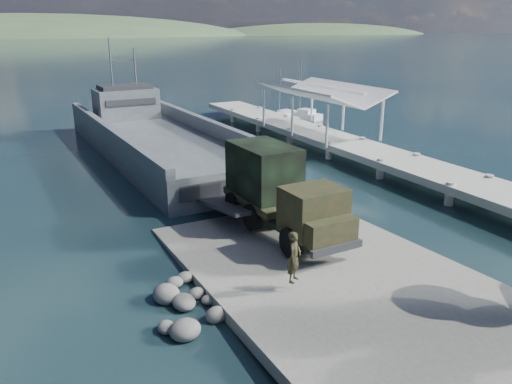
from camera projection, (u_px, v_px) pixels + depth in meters
The scene contains 10 objects.
ground at pixel (324, 277), 20.60m from camera, with size 1400.00×1400.00×0.00m, color #172E38.
boat_ramp at pixel (339, 282), 19.68m from camera, with size 10.00×18.00×0.50m, color gray.
shoreline_rocks at pixel (177, 308), 18.35m from camera, with size 3.20×5.60×0.90m, color #5E5E5B, non-canonical shape.
distant_headlands at pixel (55, 37), 515.35m from camera, with size 1000.00×240.00×48.00m, color #425937, non-canonical shape.
pier at pixel (326, 131), 41.57m from camera, with size 6.40×44.00×6.10m.
landing_craft at pixel (160, 146), 39.87m from camera, with size 9.18×32.73×9.65m.
military_truck at pixel (279, 191), 23.71m from camera, with size 2.96×8.41×3.86m.
soldier at pixel (294, 266), 18.28m from camera, with size 0.72×0.47×1.96m, color black.
sailboat_near at pixel (301, 115), 56.14m from camera, with size 3.22×5.63×6.59m.
sailboat_far at pixel (280, 118), 54.58m from camera, with size 2.33×5.11×6.00m.
Camera 1 is at (-10.92, -15.13, 9.84)m, focal length 35.00 mm.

